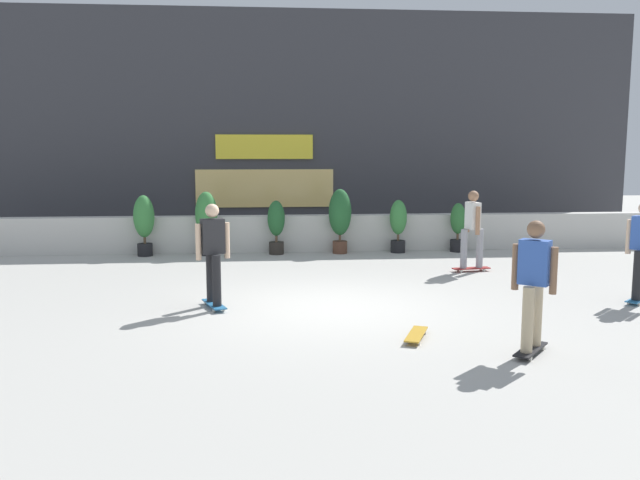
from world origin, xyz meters
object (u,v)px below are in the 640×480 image
at_px(potted_plant_2, 276,224).
at_px(skater_by_wall_left, 213,251).
at_px(potted_plant_1, 206,218).
at_px(potted_plant_3, 340,216).
at_px(skater_foreground, 534,281).
at_px(potted_plant_0, 144,221).
at_px(potted_plant_4, 398,223).
at_px(skateboard_near_camera, 416,334).
at_px(potted_plant_5, 458,226).
at_px(skater_far_right, 472,227).

height_order(potted_plant_2, skater_by_wall_left, skater_by_wall_left).
bearing_deg(potted_plant_1, potted_plant_3, 0.00).
xyz_separation_m(potted_plant_2, skater_foreground, (3.01, -8.25, 0.21)).
relative_size(potted_plant_0, potted_plant_4, 1.12).
height_order(potted_plant_3, skater_foreground, skater_foreground).
xyz_separation_m(skater_foreground, skateboard_near_camera, (-1.28, 0.80, -0.88)).
xyz_separation_m(potted_plant_1, skateboard_near_camera, (3.41, -7.45, -0.83)).
bearing_deg(potted_plant_1, potted_plant_0, 180.00).
relative_size(potted_plant_1, potted_plant_2, 1.17).
bearing_deg(skater_by_wall_left, potted_plant_5, 43.94).
distance_m(potted_plant_3, skater_far_right, 3.62).
distance_m(skater_by_wall_left, skateboard_near_camera, 3.61).
relative_size(potted_plant_2, potted_plant_5, 1.08).
bearing_deg(potted_plant_5, potted_plant_2, -180.00).
bearing_deg(skater_by_wall_left, potted_plant_4, 52.74).
bearing_deg(potted_plant_2, potted_plant_0, 180.00).
distance_m(potted_plant_1, potted_plant_3, 3.23).
distance_m(skater_far_right, skater_by_wall_left, 5.86).
distance_m(potted_plant_5, skater_by_wall_left, 7.84).
height_order(potted_plant_2, skater_far_right, skater_far_right).
xyz_separation_m(skater_by_wall_left, skater_foreground, (4.14, -2.81, 0.00)).
relative_size(potted_plant_0, skater_far_right, 0.86).
bearing_deg(potted_plant_0, potted_plant_2, -0.00).
xyz_separation_m(skater_by_wall_left, skateboard_near_camera, (2.86, -2.01, -0.88)).
relative_size(potted_plant_2, skater_by_wall_left, 0.77).
bearing_deg(potted_plant_0, potted_plant_1, -0.00).
xyz_separation_m(potted_plant_3, skater_far_right, (2.47, -2.65, 0.01)).
xyz_separation_m(potted_plant_2, potted_plant_4, (3.01, 0.00, -0.00)).
height_order(potted_plant_0, skater_far_right, skater_far_right).
bearing_deg(potted_plant_3, skater_far_right, -47.07).
height_order(potted_plant_1, potted_plant_2, potted_plant_1).
bearing_deg(potted_plant_5, skateboard_near_camera, -110.48).
xyz_separation_m(potted_plant_5, skateboard_near_camera, (-2.78, -7.45, -0.59)).
xyz_separation_m(potted_plant_4, skater_by_wall_left, (-4.14, -5.44, 0.21)).
bearing_deg(skater_foreground, potted_plant_5, 79.67).
xyz_separation_m(potted_plant_2, potted_plant_3, (1.56, 0.00, 0.20)).
bearing_deg(skater_far_right, potted_plant_2, 146.63).
height_order(skater_far_right, skater_by_wall_left, same).
bearing_deg(potted_plant_4, potted_plant_3, -180.00).
relative_size(potted_plant_3, potted_plant_5, 1.30).
xyz_separation_m(potted_plant_1, skater_far_right, (5.70, -2.65, 0.04)).
bearing_deg(potted_plant_2, potted_plant_4, 0.00).
bearing_deg(potted_plant_0, potted_plant_5, 0.00).
bearing_deg(skater_foreground, skateboard_near_camera, 147.91).
bearing_deg(potted_plant_5, potted_plant_1, -180.00).
relative_size(potted_plant_1, skater_far_right, 0.91).
xyz_separation_m(skater_far_right, skateboard_near_camera, (-2.29, -4.80, -0.88)).
xyz_separation_m(potted_plant_4, skater_foreground, (0.00, -8.25, 0.21)).
xyz_separation_m(potted_plant_1, skater_by_wall_left, (0.54, -5.44, 0.04)).
distance_m(skater_far_right, skater_foreground, 5.69).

